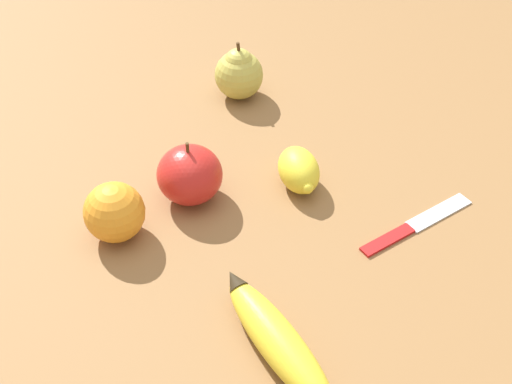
{
  "coord_description": "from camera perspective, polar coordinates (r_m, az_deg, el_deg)",
  "views": [
    {
      "loc": [
        0.51,
        0.37,
        0.63
      ],
      "look_at": [
        -0.05,
        0.02,
        0.03
      ],
      "focal_mm": 50.0,
      "sensor_mm": 36.0,
      "label": 1
    }
  ],
  "objects": [
    {
      "name": "paring_knife",
      "position": [
        0.9,
        12.45,
        -2.64
      ],
      "size": [
        0.17,
        0.09,
        0.01
      ],
      "rotation": [
        0.0,
        0.0,
        1.16
      ],
      "color": "silver",
      "rests_on": "ground_plane"
    },
    {
      "name": "banana",
      "position": [
        0.75,
        1.77,
        -11.86
      ],
      "size": [
        0.12,
        0.2,
        0.04
      ],
      "rotation": [
        0.0,
        0.0,
        4.26
      ],
      "color": "yellow",
      "rests_on": "ground_plane"
    },
    {
      "name": "pear",
      "position": [
        1.08,
        -1.38,
        9.52
      ],
      "size": [
        0.07,
        0.07,
        0.09
      ],
      "color": "#B7AD47",
      "rests_on": "ground_plane"
    },
    {
      "name": "orange",
      "position": [
        0.87,
        -11.26,
        -1.6
      ],
      "size": [
        0.07,
        0.07,
        0.07
      ],
      "color": "orange",
      "rests_on": "ground_plane"
    },
    {
      "name": "ground_plane",
      "position": [
        0.89,
        -2.61,
        -2.71
      ],
      "size": [
        3.0,
        3.0,
        0.0
      ],
      "primitive_type": "plane",
      "color": "olive"
    },
    {
      "name": "apple",
      "position": [
        0.91,
        -5.33,
        1.39
      ],
      "size": [
        0.08,
        0.08,
        0.09
      ],
      "color": "red",
      "rests_on": "ground_plane"
    },
    {
      "name": "lemon",
      "position": [
        0.93,
        3.45,
        1.75
      ],
      "size": [
        0.09,
        0.09,
        0.05
      ],
      "rotation": [
        0.0,
        0.0,
        0.83
      ],
      "color": "yellow",
      "rests_on": "ground_plane"
    }
  ]
}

